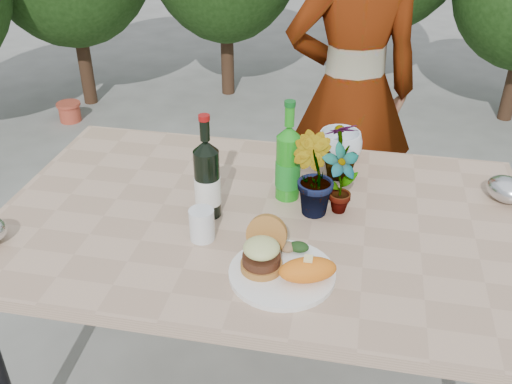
% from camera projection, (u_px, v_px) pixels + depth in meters
% --- Properties ---
extents(ground, '(80.00, 80.00, 0.00)m').
position_uv_depth(ground, '(260.00, 382.00, 2.13)').
color(ground, slate).
rests_on(ground, ground).
extents(patio_table, '(1.60, 1.00, 0.75)m').
position_uv_depth(patio_table, '(261.00, 230.00, 1.76)').
color(patio_table, tan).
rests_on(patio_table, ground).
extents(dinner_plate, '(0.28, 0.28, 0.01)m').
position_uv_depth(dinner_plate, '(282.00, 273.00, 1.49)').
color(dinner_plate, white).
rests_on(dinner_plate, patio_table).
extents(burger_stack, '(0.11, 0.16, 0.11)m').
position_uv_depth(burger_stack, '(263.00, 250.00, 1.48)').
color(burger_stack, '#B7722D').
rests_on(burger_stack, dinner_plate).
extents(sweet_potato, '(0.17, 0.12, 0.06)m').
position_uv_depth(sweet_potato, '(308.00, 270.00, 1.44)').
color(sweet_potato, orange).
rests_on(sweet_potato, dinner_plate).
extents(grilled_veg, '(0.08, 0.05, 0.03)m').
position_uv_depth(grilled_veg, '(294.00, 247.00, 1.55)').
color(grilled_veg, olive).
rests_on(grilled_veg, dinner_plate).
extents(wine_bottle, '(0.08, 0.08, 0.33)m').
position_uv_depth(wine_bottle, '(207.00, 180.00, 1.68)').
color(wine_bottle, black).
rests_on(wine_bottle, patio_table).
extents(sparkling_water, '(0.08, 0.08, 0.33)m').
position_uv_depth(sparkling_water, '(288.00, 164.00, 1.76)').
color(sparkling_water, '#1C8B19').
rests_on(sparkling_water, patio_table).
extents(plastic_cup, '(0.07, 0.07, 0.09)m').
position_uv_depth(plastic_cup, '(202.00, 224.00, 1.61)').
color(plastic_cup, silver).
rests_on(plastic_cup, patio_table).
extents(seedling_left, '(0.14, 0.12, 0.22)m').
position_uv_depth(seedling_left, '(340.00, 180.00, 1.69)').
color(seedling_left, '#28521C').
rests_on(seedling_left, patio_table).
extents(seedling_mid, '(0.18, 0.17, 0.25)m').
position_uv_depth(seedling_mid, '(312.00, 176.00, 1.69)').
color(seedling_mid, '#23571E').
rests_on(seedling_mid, patio_table).
extents(seedling_right, '(0.15, 0.15, 0.20)m').
position_uv_depth(seedling_right, '(341.00, 150.00, 1.89)').
color(seedling_right, '#29501B').
rests_on(seedling_right, patio_table).
extents(blue_bowl, '(0.16, 0.16, 0.12)m').
position_uv_depth(blue_bowl, '(339.00, 148.00, 1.98)').
color(blue_bowl, white).
rests_on(blue_bowl, patio_table).
extents(foil_packet_right, '(0.17, 0.17, 0.08)m').
position_uv_depth(foil_packet_right, '(507.00, 189.00, 1.79)').
color(foil_packet_right, '#B5B8BC').
rests_on(foil_packet_right, patio_table).
extents(person, '(0.66, 0.51, 1.60)m').
position_uv_depth(person, '(351.00, 92.00, 2.45)').
color(person, '#9D604E').
rests_on(person, ground).
extents(terracotta_pot, '(0.17, 0.17, 0.14)m').
position_uv_depth(terracotta_pot, '(70.00, 112.00, 4.10)').
color(terracotta_pot, '#BC4630').
rests_on(terracotta_pot, ground).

